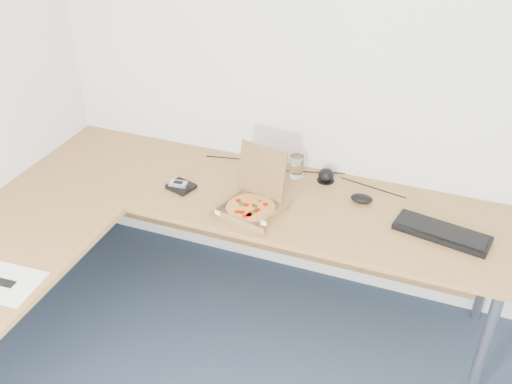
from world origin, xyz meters
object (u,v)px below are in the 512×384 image
at_px(wallet, 181,187).
at_px(keyboard, 442,233).
at_px(drinking_glass, 297,166).
at_px(desk, 159,231).
at_px(pizza_box, 252,204).

bearing_deg(wallet, keyboard, 19.70).
bearing_deg(wallet, drinking_glass, 48.47).
distance_m(drinking_glass, wallet, 0.62).
relative_size(desk, keyboard, 5.82).
relative_size(keyboard, wallet, 3.35).
xyz_separation_m(pizza_box, drinking_glass, (0.11, 0.38, 0.03)).
height_order(pizza_box, keyboard, pizza_box).
relative_size(desk, wallet, 19.50).
height_order(desk, keyboard, keyboard).
distance_m(pizza_box, wallet, 0.42).
distance_m(pizza_box, drinking_glass, 0.39).
bearing_deg(desk, pizza_box, 37.57).
bearing_deg(wallet, pizza_box, 9.55).
relative_size(desk, pizza_box, 8.02).
relative_size(pizza_box, keyboard, 0.73).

